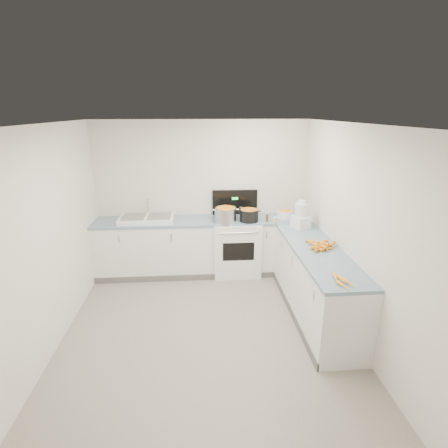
{
  "coord_description": "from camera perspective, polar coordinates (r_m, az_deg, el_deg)",
  "views": [
    {
      "loc": [
        -0.07,
        -3.74,
        2.64
      ],
      "look_at": [
        0.3,
        1.1,
        1.05
      ],
      "focal_mm": 28.0,
      "sensor_mm": 36.0,
      "label": 1
    }
  ],
  "objects": [
    {
      "name": "wall_back",
      "position": [
        5.9,
        -3.58,
        4.49
      ],
      "size": [
        3.5,
        0.0,
        2.5
      ],
      "primitive_type": null,
      "rotation": [
        1.57,
        0.0,
        0.0
      ],
      "color": "silver",
      "rests_on": "ground"
    },
    {
      "name": "ceiling",
      "position": [
        3.74,
        -3.44,
        15.98
      ],
      "size": [
        3.5,
        4.0,
        0.0
      ],
      "primitive_type": null,
      "rotation": [
        3.14,
        0.0,
        0.0
      ],
      "color": "silver",
      "rests_on": "ground"
    },
    {
      "name": "peelings",
      "position": [
        5.76,
        -14.43,
        1.18
      ],
      "size": [
        0.23,
        0.27,
        0.01
      ],
      "color": "tan",
      "rests_on": "sink"
    },
    {
      "name": "food_processor",
      "position": [
        5.36,
        12.44,
        1.25
      ],
      "size": [
        0.28,
        0.31,
        0.42
      ],
      "color": "white",
      "rests_on": "counter_right"
    },
    {
      "name": "peeled_carrots",
      "position": [
        3.84,
        18.7,
        -8.83
      ],
      "size": [
        0.16,
        0.37,
        0.04
      ],
      "color": "orange",
      "rests_on": "counter_right"
    },
    {
      "name": "spice_jar",
      "position": [
        5.57,
        8.31,
        0.6
      ],
      "size": [
        0.04,
        0.04,
        0.08
      ],
      "primitive_type": "cylinder",
      "color": "#E5B266",
      "rests_on": "counter_back"
    },
    {
      "name": "wall_left",
      "position": [
        4.33,
        -26.99,
        -2.65
      ],
      "size": [
        0.0,
        4.0,
        2.5
      ],
      "primitive_type": null,
      "rotation": [
        1.57,
        0.0,
        1.57
      ],
      "color": "silver",
      "rests_on": "ground"
    },
    {
      "name": "carrot_pile",
      "position": [
        4.67,
        15.49,
        -3.4
      ],
      "size": [
        0.43,
        0.41,
        0.09
      ],
      "color": "orange",
      "rests_on": "counter_right"
    },
    {
      "name": "wall_front",
      "position": [
        2.22,
        -1.76,
        -20.52
      ],
      "size": [
        3.5,
        0.0,
        2.5
      ],
      "primitive_type": null,
      "rotation": [
        -1.57,
        0.0,
        0.0
      ],
      "color": "silver",
      "rests_on": "ground"
    },
    {
      "name": "stove",
      "position": [
        5.87,
        2.0,
        -3.51
      ],
      "size": [
        0.76,
        0.65,
        1.36
      ],
      "color": "white",
      "rests_on": "ground"
    },
    {
      "name": "extract_bottle",
      "position": [
        5.61,
        7.03,
        0.88
      ],
      "size": [
        0.04,
        0.04,
        0.1
      ],
      "primitive_type": "cylinder",
      "color": "#593319",
      "rests_on": "counter_back"
    },
    {
      "name": "floor",
      "position": [
        4.57,
        -2.83,
        -17.12
      ],
      "size": [
        3.5,
        4.0,
        0.0
      ],
      "primitive_type": null,
      "color": "gray",
      "rests_on": "ground"
    },
    {
      "name": "black_pot",
      "position": [
        5.58,
        4.1,
        1.31
      ],
      "size": [
        0.39,
        0.39,
        0.21
      ],
      "primitive_type": "cylinder",
      "rotation": [
        0.0,
        0.0,
        0.36
      ],
      "color": "black",
      "rests_on": "stove"
    },
    {
      "name": "steel_pot",
      "position": [
        5.53,
        0.27,
        1.41
      ],
      "size": [
        0.36,
        0.36,
        0.25
      ],
      "primitive_type": "cylinder",
      "rotation": [
        0.0,
        0.0,
        0.06
      ],
      "color": "silver",
      "rests_on": "stove"
    },
    {
      "name": "sink",
      "position": [
        5.74,
        -12.49,
        0.89
      ],
      "size": [
        0.86,
        0.52,
        0.31
      ],
      "color": "white",
      "rests_on": "counter_back"
    },
    {
      "name": "counter_back",
      "position": [
        5.85,
        -3.38,
        -3.64
      ],
      "size": [
        3.5,
        0.62,
        0.94
      ],
      "color": "white",
      "rests_on": "ground"
    },
    {
      "name": "mixing_bowl",
      "position": [
        5.85,
        9.83,
        1.62
      ],
      "size": [
        0.32,
        0.32,
        0.12
      ],
      "primitive_type": "cylinder",
      "rotation": [
        0.0,
        0.0,
        0.26
      ],
      "color": "white",
      "rests_on": "counter_back"
    },
    {
      "name": "wooden_spoon",
      "position": [
        5.55,
        4.13,
        2.46
      ],
      "size": [
        0.28,
        0.24,
        0.01
      ],
      "primitive_type": "cylinder",
      "rotation": [
        1.57,
        0.0,
        0.86
      ],
      "color": "#AD7A47",
      "rests_on": "black_pot"
    },
    {
      "name": "counter_right",
      "position": [
        4.83,
        14.68,
        -9.2
      ],
      "size": [
        0.62,
        2.2,
        0.94
      ],
      "color": "white",
      "rests_on": "ground"
    },
    {
      "name": "wall_right",
      "position": [
        4.38,
        20.44,
        -1.53
      ],
      "size": [
        0.0,
        4.0,
        2.5
      ],
      "primitive_type": null,
      "rotation": [
        1.57,
        0.0,
        -1.57
      ],
      "color": "silver",
      "rests_on": "ground"
    }
  ]
}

